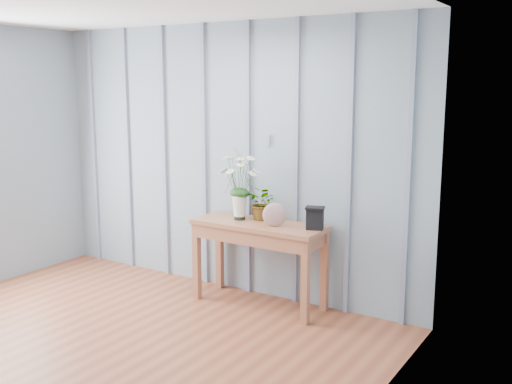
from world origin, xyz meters
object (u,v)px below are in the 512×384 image
Objects in this scene: sideboard at (259,235)px; carved_box at (315,218)px; daisy_vase at (239,176)px; felt_disc_vessel at (275,215)px.

carved_box is at bearing 4.67° from sideboard.
daisy_vase is at bearing -177.30° from carved_box.
daisy_vase is at bearing 135.39° from felt_disc_vessel.
carved_box is (0.33, 0.10, -0.00)m from felt_disc_vessel.
felt_disc_vessel is 0.35m from carved_box.
carved_box is (0.73, 0.03, -0.29)m from daisy_vase.
felt_disc_vessel is at bearing -164.01° from carved_box.
felt_disc_vessel is at bearing -15.70° from sideboard.
sideboard is 5.86× the size of felt_disc_vessel.
felt_disc_vessel is at bearing -8.74° from daisy_vase.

